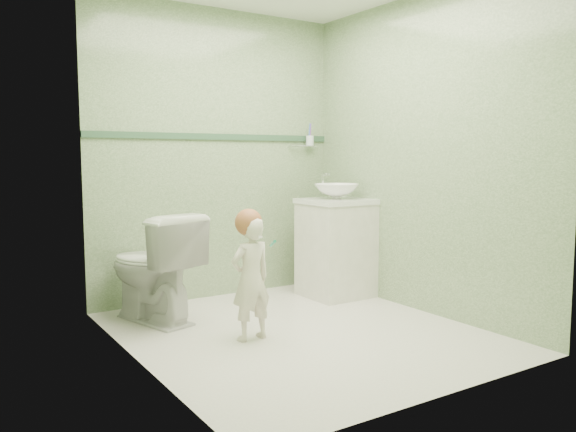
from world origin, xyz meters
TOP-DOWN VIEW (x-y plane):
  - ground at (0.00, 0.00)m, footprint 2.50×2.50m
  - room_shell at (0.00, 0.00)m, footprint 2.50×2.54m
  - trim_stripe at (0.00, 1.24)m, footprint 2.20×0.02m
  - vanity at (0.84, 0.70)m, footprint 0.52×0.50m
  - counter at (0.84, 0.70)m, footprint 0.54×0.52m
  - basin at (0.84, 0.70)m, footprint 0.37×0.37m
  - faucet at (0.84, 0.89)m, footprint 0.03×0.13m
  - cup_holder at (0.89, 1.18)m, footprint 0.26×0.07m
  - toilet at (-0.74, 0.80)m, footprint 0.64×0.87m
  - toddler at (-0.35, 0.05)m, footprint 0.31×0.22m
  - hair_cap at (-0.35, 0.07)m, footprint 0.18×0.18m
  - teal_toothbrush at (-0.26, -0.07)m, footprint 0.11×0.14m

SIDE VIEW (x-z plane):
  - ground at x=0.00m, z-range 0.00..0.00m
  - toilet at x=-0.74m, z-range 0.00..0.79m
  - toddler at x=-0.35m, z-range 0.00..0.80m
  - vanity at x=0.84m, z-range 0.00..0.80m
  - teal_toothbrush at x=-0.26m, z-range 0.60..0.68m
  - hair_cap at x=-0.35m, z-range 0.68..0.85m
  - counter at x=0.84m, z-range 0.79..0.83m
  - basin at x=0.84m, z-range 0.83..0.96m
  - faucet at x=0.84m, z-range 0.88..1.06m
  - room_shell at x=0.00m, z-range 0.00..2.40m
  - cup_holder at x=0.89m, z-range 1.22..1.43m
  - trim_stripe at x=0.00m, z-range 1.33..1.38m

